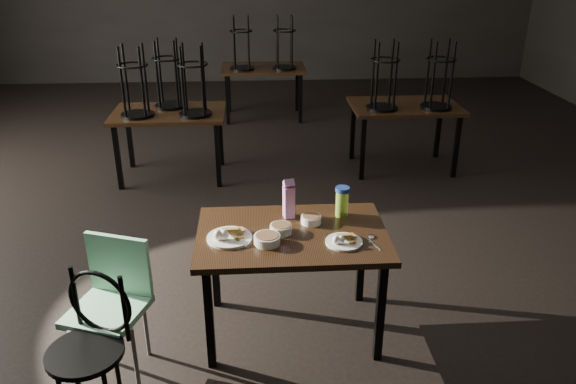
{
  "coord_description": "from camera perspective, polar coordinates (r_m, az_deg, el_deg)",
  "views": [
    {
      "loc": [
        -0.19,
        -4.54,
        2.43
      ],
      "look_at": [
        0.03,
        -1.04,
        0.85
      ],
      "focal_mm": 35.0,
      "sensor_mm": 36.0,
      "label": 1
    }
  ],
  "objects": [
    {
      "name": "main_table",
      "position": [
        3.57,
        0.41,
        -5.25
      ],
      "size": [
        1.2,
        0.8,
        0.75
      ],
      "color": "black",
      "rests_on": "ground"
    },
    {
      "name": "plate_left",
      "position": [
        3.47,
        -6.01,
        -4.41
      ],
      "size": [
        0.28,
        0.28,
        0.09
      ],
      "color": "white",
      "rests_on": "main_table"
    },
    {
      "name": "plate_right",
      "position": [
        3.42,
        5.68,
        -4.89
      ],
      "size": [
        0.23,
        0.23,
        0.07
      ],
      "color": "white",
      "rests_on": "main_table"
    },
    {
      "name": "bowl_near",
      "position": [
        3.52,
        -0.73,
        -3.73
      ],
      "size": [
        0.14,
        0.14,
        0.05
      ],
      "color": "white",
      "rests_on": "main_table"
    },
    {
      "name": "bowl_far",
      "position": [
        3.64,
        2.36,
        -2.77
      ],
      "size": [
        0.13,
        0.13,
        0.05
      ],
      "color": "white",
      "rests_on": "main_table"
    },
    {
      "name": "bowl_big",
      "position": [
        3.4,
        -2.14,
        -4.81
      ],
      "size": [
        0.16,
        0.16,
        0.06
      ],
      "color": "white",
      "rests_on": "main_table"
    },
    {
      "name": "juice_carton",
      "position": [
        3.68,
        0.08,
        -0.78
      ],
      "size": [
        0.08,
        0.08,
        0.27
      ],
      "color": "#951B7E",
      "rests_on": "main_table"
    },
    {
      "name": "water_bottle",
      "position": [
        3.72,
        5.51,
        -0.94
      ],
      "size": [
        0.12,
        0.12,
        0.21
      ],
      "color": "#9ED03D",
      "rests_on": "main_table"
    },
    {
      "name": "spoon",
      "position": [
        3.51,
        8.54,
        -4.61
      ],
      "size": [
        0.06,
        0.2,
        0.01
      ],
      "color": "silver",
      "rests_on": "main_table"
    },
    {
      "name": "bentwood_chair",
      "position": [
        3.24,
        -19.33,
        -13.74
      ],
      "size": [
        0.45,
        0.45,
        0.86
      ],
      "rotation": [
        0.0,
        0.0,
        -0.39
      ],
      "color": "black",
      "rests_on": "ground"
    },
    {
      "name": "school_chair",
      "position": [
        3.5,
        -17.43,
        -10.1
      ],
      "size": [
        0.51,
        0.51,
        0.87
      ],
      "rotation": [
        0.0,
        0.0,
        -0.34
      ],
      "color": "#7EC49C",
      "rests_on": "ground"
    },
    {
      "name": "bg_table_left",
      "position": [
        6.18,
        -12.06,
        8.22
      ],
      "size": [
        1.2,
        0.8,
        1.48
      ],
      "color": "black",
      "rests_on": "ground"
    },
    {
      "name": "bg_table_right",
      "position": [
        6.43,
        11.92,
        8.59
      ],
      "size": [
        1.2,
        0.8,
        1.48
      ],
      "color": "black",
      "rests_on": "ground"
    },
    {
      "name": "bg_table_far",
      "position": [
        8.28,
        -2.54,
        12.53
      ],
      "size": [
        1.2,
        0.8,
        1.48
      ],
      "color": "black",
      "rests_on": "ground"
    }
  ]
}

